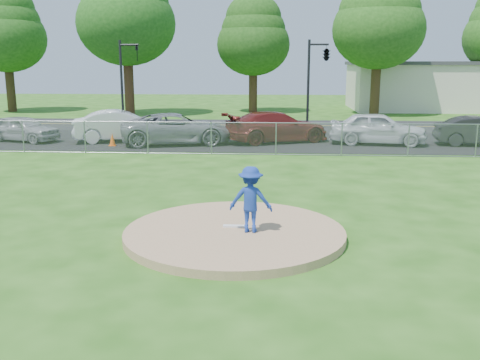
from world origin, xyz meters
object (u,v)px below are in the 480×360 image
(commercial_building, at_px, (441,85))
(parked_car_white, at_px, (122,126))
(traffic_signal_center, at_px, (325,56))
(parked_car_silver, at_px, (23,128))
(tree_left, at_px, (126,10))
(traffic_signal_left, at_px, (125,76))
(parked_car_pearl, at_px, (378,128))
(parked_car_gray, at_px, (177,129))
(pitcher, at_px, (251,199))
(tree_right, at_px, (379,18))
(tree_far_left, at_px, (5,28))
(parked_car_darkred, at_px, (276,127))
(tree_center, at_px, (253,35))
(traffic_cone, at_px, (112,140))

(commercial_building, distance_m, parked_car_white, 32.20)
(parked_car_white, bearing_deg, traffic_signal_center, -78.76)
(commercial_building, height_order, parked_car_silver, commercial_building)
(tree_left, height_order, traffic_signal_left, tree_left)
(traffic_signal_center, height_order, parked_car_pearl, traffic_signal_center)
(tree_left, height_order, traffic_signal_center, tree_left)
(tree_left, xyz_separation_m, parked_car_gray, (6.82, -15.89, -7.43))
(pitcher, bearing_deg, commercial_building, -107.35)
(tree_right, bearing_deg, traffic_signal_center, -116.71)
(commercial_building, relative_size, tree_far_left, 1.53)
(tree_right, bearing_deg, parked_car_silver, -142.77)
(parked_car_silver, distance_m, parked_car_pearl, 18.99)
(parked_car_gray, bearing_deg, tree_far_left, 30.96)
(traffic_signal_left, height_order, parked_car_white, traffic_signal_left)
(parked_car_pearl, bearing_deg, pitcher, 167.39)
(tree_right, height_order, traffic_signal_left, tree_right)
(commercial_building, bearing_deg, parked_car_gray, -131.40)
(tree_left, height_order, parked_car_darkred, tree_left)
(tree_left, bearing_deg, parked_car_white, -76.41)
(traffic_signal_left, relative_size, parked_car_white, 1.10)
(tree_left, xyz_separation_m, tree_center, (10.00, 3.00, -1.77))
(commercial_building, height_order, pitcher, commercial_building)
(parked_car_white, bearing_deg, parked_car_silver, 76.25)
(tree_right, height_order, traffic_signal_center, tree_right)
(tree_right, distance_m, parked_car_gray, 22.49)
(parked_car_pearl, bearing_deg, tree_center, 29.59)
(tree_far_left, relative_size, traffic_cone, 16.64)
(traffic_signal_center, xyz_separation_m, parked_car_darkred, (-2.95, -5.85, -3.78))
(tree_left, bearing_deg, tree_far_left, 169.70)
(commercial_building, distance_m, tree_center, 17.99)
(tree_right, xyz_separation_m, parked_car_white, (-16.34, -16.14, -6.80))
(parked_car_gray, bearing_deg, parked_car_darkred, -92.57)
(traffic_signal_center, height_order, parked_car_white, traffic_signal_center)
(pitcher, distance_m, parked_car_silver, 20.41)
(traffic_cone, xyz_separation_m, parked_car_white, (0.05, 1.61, 0.52))
(tree_center, relative_size, parked_car_silver, 2.40)
(parked_car_white, bearing_deg, tree_far_left, 23.26)
(traffic_cone, bearing_deg, parked_car_pearl, 6.11)
(pitcher, relative_size, parked_car_silver, 0.39)
(commercial_building, height_order, traffic_signal_center, traffic_signal_center)
(traffic_cone, bearing_deg, parked_car_darkred, 12.76)
(pitcher, bearing_deg, parked_car_darkred, -87.30)
(tree_center, distance_m, parked_car_darkred, 18.83)
(traffic_signal_left, bearing_deg, parked_car_white, -76.96)
(tree_center, xyz_separation_m, parked_car_gray, (-3.18, -18.89, -5.65))
(tree_far_left, relative_size, tree_center, 1.09)
(traffic_signal_left, height_order, parked_car_pearl, traffic_signal_left)
(traffic_signal_center, xyz_separation_m, parked_car_pearl, (2.33, -6.29, -3.76))
(tree_right, relative_size, traffic_cone, 18.03)
(tree_left, height_order, parked_car_gray, tree_left)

